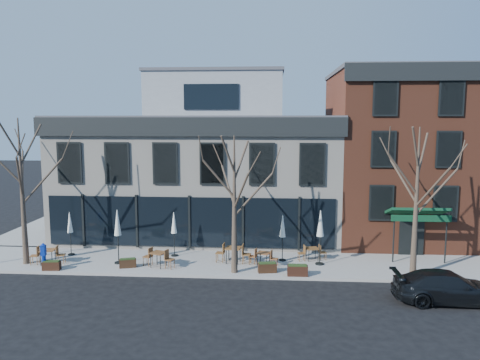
# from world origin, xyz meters

# --- Properties ---
(ground) EXTENTS (120.00, 120.00, 0.00)m
(ground) POSITION_xyz_m (0.00, 0.00, 0.00)
(ground) COLOR black
(ground) RESTS_ON ground
(sidewalk_front) EXTENTS (33.50, 4.70, 0.15)m
(sidewalk_front) POSITION_xyz_m (3.25, -2.15, 0.07)
(sidewalk_front) COLOR gray
(sidewalk_front) RESTS_ON ground
(sidewalk_side) EXTENTS (4.50, 12.00, 0.15)m
(sidewalk_side) POSITION_xyz_m (-11.25, 6.00, 0.07)
(sidewalk_side) COLOR gray
(sidewalk_side) RESTS_ON ground
(corner_building) EXTENTS (18.39, 10.39, 11.10)m
(corner_building) POSITION_xyz_m (0.07, 5.07, 4.72)
(corner_building) COLOR beige
(corner_building) RESTS_ON ground
(red_brick_building) EXTENTS (8.20, 11.78, 11.18)m
(red_brick_building) POSITION_xyz_m (13.00, 4.98, 5.64)
(red_brick_building) COLOR brown
(red_brick_building) RESTS_ON ground
(tree_corner) EXTENTS (3.93, 3.98, 7.92)m
(tree_corner) POSITION_xyz_m (-8.49, -3.20, 4.25)
(tree_corner) COLOR #382B21
(tree_corner) RESTS_ON sidewalk_front
(tree_mid) EXTENTS (3.50, 3.55, 7.04)m
(tree_mid) POSITION_xyz_m (3.01, -3.90, 3.79)
(tree_mid) COLOR #382B21
(tree_mid) RESTS_ON sidewalk_front
(tree_right) EXTENTS (3.72, 3.77, 7.48)m
(tree_right) POSITION_xyz_m (12.01, -3.90, 4.02)
(tree_right) COLOR #382B21
(tree_right) RESTS_ON sidewalk_front
(parked_sedan) EXTENTS (4.77, 1.96, 1.38)m
(parked_sedan) POSITION_xyz_m (12.65, -6.84, 0.69)
(parked_sedan) COLOR black
(parked_sedan) RESTS_ON ground
(call_box) EXTENTS (0.29, 0.29, 1.45)m
(call_box) POSITION_xyz_m (-6.99, -4.20, 0.92)
(call_box) COLOR #0B2996
(call_box) RESTS_ON sidewalk_front
(cafe_set_0) EXTENTS (1.91, 0.86, 0.98)m
(cafe_set_0) POSITION_xyz_m (-7.27, -3.20, 0.65)
(cafe_set_0) COLOR brown
(cafe_set_0) RESTS_ON sidewalk_front
(cafe_set_2) EXTENTS (1.91, 1.06, 0.98)m
(cafe_set_2) POSITION_xyz_m (-1.12, -3.28, 0.65)
(cafe_set_2) COLOR brown
(cafe_set_2) RESTS_ON sidewalk_front
(cafe_set_3) EXTENTS (2.03, 0.90, 1.05)m
(cafe_set_3) POSITION_xyz_m (2.80, -2.29, 0.69)
(cafe_set_3) COLOR brown
(cafe_set_3) RESTS_ON sidewalk_front
(cafe_set_4) EXTENTS (1.68, 0.87, 0.86)m
(cafe_set_4) POSITION_xyz_m (4.47, -2.63, 0.59)
(cafe_set_4) COLOR brown
(cafe_set_4) RESTS_ON sidewalk_front
(cafe_set_5) EXTENTS (1.68, 0.78, 0.86)m
(cafe_set_5) POSITION_xyz_m (7.17, -1.55, 0.59)
(cafe_set_5) COLOR brown
(cafe_set_5) RESTS_ON sidewalk_front
(umbrella_0) EXTENTS (0.40, 0.40, 2.52)m
(umbrella_0) POSITION_xyz_m (-6.74, -1.45, 1.93)
(umbrella_0) COLOR black
(umbrella_0) RESTS_ON sidewalk_front
(umbrella_1) EXTENTS (0.48, 0.48, 2.98)m
(umbrella_1) POSITION_xyz_m (-3.45, -2.82, 2.25)
(umbrella_1) COLOR black
(umbrella_1) RESTS_ON sidewalk_front
(umbrella_2) EXTENTS (0.41, 0.41, 2.56)m
(umbrella_2) POSITION_xyz_m (-0.69, -1.25, 1.96)
(umbrella_2) COLOR black
(umbrella_2) RESTS_ON sidewalk_front
(umbrella_3) EXTENTS (0.41, 0.41, 2.57)m
(umbrella_3) POSITION_xyz_m (5.51, -1.70, 1.96)
(umbrella_3) COLOR black
(umbrella_3) RESTS_ON sidewalk_front
(umbrella_4) EXTENTS (0.48, 0.48, 2.99)m
(umbrella_4) POSITION_xyz_m (7.52, -2.27, 2.26)
(umbrella_4) COLOR black
(umbrella_4) RESTS_ON sidewalk_front
(planter_0) EXTENTS (0.93, 0.44, 0.51)m
(planter_0) POSITION_xyz_m (-6.59, -4.20, 0.40)
(planter_0) COLOR black
(planter_0) RESTS_ON sidewalk_front
(planter_1) EXTENTS (0.95, 0.60, 0.49)m
(planter_1) POSITION_xyz_m (-2.74, -3.50, 0.40)
(planter_1) COLOR #321E10
(planter_1) RESTS_ON sidewalk_front
(planter_2) EXTENTS (1.00, 0.53, 0.53)m
(planter_2) POSITION_xyz_m (4.69, -3.79, 0.41)
(planter_2) COLOR black
(planter_2) RESTS_ON sidewalk_front
(planter_3) EXTENTS (1.03, 0.41, 0.58)m
(planter_3) POSITION_xyz_m (6.22, -4.20, 0.44)
(planter_3) COLOR black
(planter_3) RESTS_ON sidewalk_front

